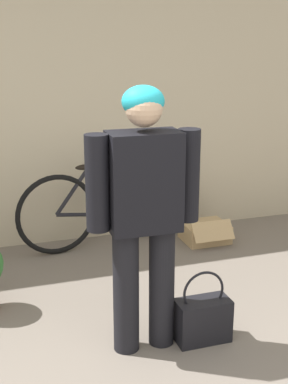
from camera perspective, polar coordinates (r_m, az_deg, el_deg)
wall_back at (r=4.79m, az=-11.13°, el=9.47°), size 8.00×0.07×2.60m
person at (r=3.07m, az=-0.01°, el=-1.25°), size 0.68×0.25×1.60m
bicycle at (r=4.83m, az=-3.37°, el=-1.34°), size 1.76×0.46×0.79m
handbag at (r=3.46m, az=6.28°, el=-13.26°), size 0.34×0.17×0.47m
cardboard_box at (r=5.03m, az=6.52°, el=-4.27°), size 0.41×0.42×0.24m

